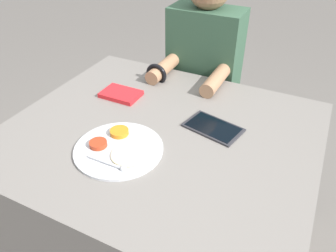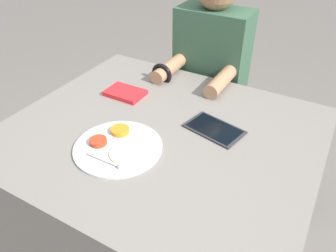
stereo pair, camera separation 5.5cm
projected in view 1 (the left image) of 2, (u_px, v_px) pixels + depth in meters
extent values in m
plane|color=#605B56|center=(162.00, 246.00, 1.73)|extent=(12.00, 12.00, 0.00)
cube|color=slate|center=(161.00, 197.00, 1.51)|extent=(1.19, 1.03, 0.76)
cylinder|color=#B7BABF|center=(119.00, 149.00, 1.19)|extent=(0.33, 0.33, 0.01)
cylinder|color=orange|center=(119.00, 132.00, 1.25)|extent=(0.07, 0.07, 0.02)
cylinder|color=#A83319|center=(98.00, 144.00, 1.19)|extent=(0.06, 0.06, 0.02)
cylinder|color=beige|center=(130.00, 155.00, 1.15)|extent=(0.13, 0.13, 0.01)
cylinder|color=#B7BABF|center=(106.00, 162.00, 1.11)|extent=(0.15, 0.01, 0.01)
sphere|color=#B7BABF|center=(124.00, 169.00, 1.09)|extent=(0.02, 0.02, 0.02)
cube|color=silver|center=(121.00, 95.00, 1.51)|extent=(0.17, 0.12, 0.01)
cube|color=red|center=(121.00, 94.00, 1.50)|extent=(0.17, 0.12, 0.02)
cube|color=#28282D|center=(213.00, 128.00, 1.30)|extent=(0.24, 0.18, 0.01)
cube|color=black|center=(213.00, 127.00, 1.30)|extent=(0.22, 0.16, 0.00)
cube|color=black|center=(199.00, 141.00, 2.11)|extent=(0.34, 0.22, 0.44)
cube|color=#2D4C38|center=(204.00, 66.00, 1.80)|extent=(0.38, 0.20, 0.62)
cylinder|color=#936B4C|center=(164.00, 68.00, 1.67)|extent=(0.07, 0.27, 0.07)
cylinder|color=#936B4C|center=(216.00, 79.00, 1.56)|extent=(0.07, 0.27, 0.07)
torus|color=black|center=(156.00, 74.00, 1.61)|extent=(0.11, 0.02, 0.11)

